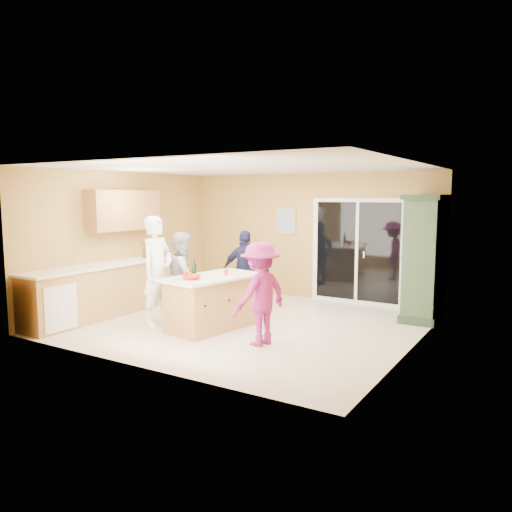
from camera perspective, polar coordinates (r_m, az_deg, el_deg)
The scene contains 22 objects.
floor at distance 8.50m, azimuth -1.23°, elevation -7.73°, with size 5.50×5.50×0.00m, color beige.
ceiling at distance 8.23m, azimuth -1.27°, elevation 10.06°, with size 5.50×5.00×0.10m, color silver.
wall_back at distance 10.45m, azimuth 6.16°, elevation 2.24°, with size 5.50×0.10×2.60m, color tan.
wall_front at distance 6.32m, azimuth -13.56°, elevation -1.01°, with size 5.50×0.10×2.60m, color tan.
wall_left at distance 10.01m, azimuth -14.64°, elevation 1.84°, with size 0.10×5.00×2.60m, color tan.
wall_right at distance 7.18m, azimuth 17.59°, elevation -0.21°, with size 0.10×5.00×2.60m, color tan.
left_cabinet_run at distance 9.20m, azimuth -17.87°, elevation -3.97°, with size 0.65×3.05×1.24m.
upper_cabinets at distance 9.71m, azimuth -14.87°, elevation 5.09°, with size 0.35×1.60×0.75m, color #B28245.
sliding_door at distance 10.04m, azimuth 11.49°, elevation 0.51°, with size 1.90×0.07×2.10m.
framed_picture at distance 10.65m, azimuth 3.45°, elevation 3.97°, with size 0.46×0.04×0.56m.
kitchen_island at distance 8.15m, azimuth -5.00°, elevation -5.46°, with size 1.16×1.77×0.86m.
green_hutch at distance 9.10m, azimuth 18.81°, elevation -0.35°, with size 0.62×1.18×2.17m.
woman_white at distance 8.42m, azimuth -11.20°, elevation -1.68°, with size 0.66×0.43×1.82m, color white.
woman_grey at distance 8.73m, azimuth -8.27°, elevation -2.27°, with size 0.74×0.58×1.53m, color #98979A.
woman_navy at distance 9.23m, azimuth -1.18°, elevation -1.75°, with size 0.89×0.37×1.51m, color #1A1F3B.
woman_magenta at distance 7.19m, azimuth 0.46°, elevation -4.32°, with size 0.97×0.56×1.50m, color #972062.
serving_bowl at distance 7.79m, azimuth -7.35°, elevation -2.40°, with size 0.27×0.27×0.07m, color red.
tulip_vase at distance 9.94m, azimuth -12.68°, elevation 0.77°, with size 0.18×0.12×0.34m, color #9E140F.
tumbler_near at distance 8.12m, azimuth -3.44°, elevation -1.86°, with size 0.07×0.07×0.10m, color red.
tumbler_far at distance 7.86m, azimuth -8.11°, elevation -2.19°, with size 0.07×0.07×0.11m, color red.
wine_bottle at distance 7.94m, azimuth -7.08°, elevation -1.61°, with size 0.07×0.07×0.30m.
white_plate at distance 7.92m, azimuth -6.33°, elevation -2.42°, with size 0.22×0.22×0.02m, color white.
Camera 1 is at (4.43, -6.92, 2.16)m, focal length 35.00 mm.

